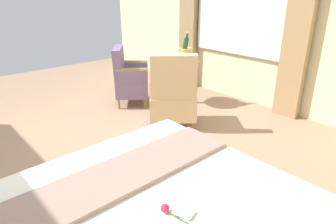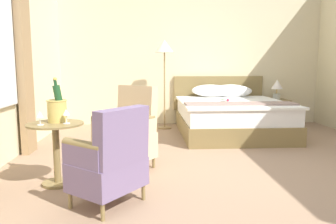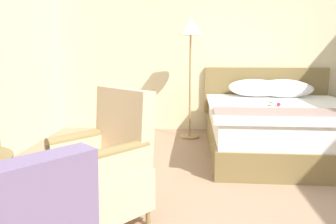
{
  "view_description": "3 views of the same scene",
  "coord_description": "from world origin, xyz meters",
  "px_view_note": "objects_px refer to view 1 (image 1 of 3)",
  "views": [
    {
      "loc": [
        1.3,
        2.9,
        1.72
      ],
      "look_at": [
        -0.35,
        1.05,
        0.7
      ],
      "focal_mm": 32.0,
      "sensor_mm": 36.0,
      "label": 1
    },
    {
      "loc": [
        -0.95,
        -3.76,
        1.25
      ],
      "look_at": [
        -0.67,
        0.76,
        0.61
      ],
      "focal_mm": 35.0,
      "sensor_mm": 36.0,
      "label": 2
    },
    {
      "loc": [
        -0.56,
        -2.06,
        1.28
      ],
      "look_at": [
        -0.77,
        0.59,
        0.79
      ],
      "focal_mm": 35.0,
      "sensor_mm": 36.0,
      "label": 3
    }
  ],
  "objects_px": {
    "champagne_bucket": "(186,54)",
    "wine_glass_near_edge": "(176,56)",
    "wine_glass_near_bucket": "(184,54)",
    "side_table_round": "(183,78)",
    "armchair_facing_bed": "(129,78)",
    "armchair_by_window": "(173,96)"
  },
  "relations": [
    {
      "from": "champagne_bucket",
      "to": "wine_glass_near_edge",
      "type": "relative_size",
      "value": 3.17
    },
    {
      "from": "wine_glass_near_bucket",
      "to": "wine_glass_near_edge",
      "type": "bearing_deg",
      "value": 15.66
    },
    {
      "from": "side_table_round",
      "to": "wine_glass_near_edge",
      "type": "xyz_separation_m",
      "value": [
        0.13,
        -0.04,
        0.35
      ]
    },
    {
      "from": "wine_glass_near_edge",
      "to": "side_table_round",
      "type": "bearing_deg",
      "value": 164.14
    },
    {
      "from": "side_table_round",
      "to": "wine_glass_near_edge",
      "type": "relative_size",
      "value": 4.43
    },
    {
      "from": "champagne_bucket",
      "to": "wine_glass_near_edge",
      "type": "distance_m",
      "value": 0.16
    },
    {
      "from": "side_table_round",
      "to": "champagne_bucket",
      "type": "height_order",
      "value": "champagne_bucket"
    },
    {
      "from": "armchair_facing_bed",
      "to": "champagne_bucket",
      "type": "bearing_deg",
      "value": 134.18
    },
    {
      "from": "wine_glass_near_bucket",
      "to": "armchair_facing_bed",
      "type": "relative_size",
      "value": 0.15
    },
    {
      "from": "wine_glass_near_bucket",
      "to": "armchair_by_window",
      "type": "bearing_deg",
      "value": 37.89
    },
    {
      "from": "wine_glass_near_edge",
      "to": "armchair_facing_bed",
      "type": "xyz_separation_m",
      "value": [
        0.5,
        -0.53,
        -0.35
      ]
    },
    {
      "from": "side_table_round",
      "to": "champagne_bucket",
      "type": "distance_m",
      "value": 0.4
    },
    {
      "from": "side_table_round",
      "to": "armchair_by_window",
      "type": "distance_m",
      "value": 0.9
    },
    {
      "from": "wine_glass_near_bucket",
      "to": "armchair_facing_bed",
      "type": "height_order",
      "value": "armchair_facing_bed"
    },
    {
      "from": "armchair_by_window",
      "to": "armchair_facing_bed",
      "type": "height_order",
      "value": "armchair_by_window"
    },
    {
      "from": "armchair_by_window",
      "to": "champagne_bucket",
      "type": "bearing_deg",
      "value": -146.19
    },
    {
      "from": "side_table_round",
      "to": "wine_glass_near_edge",
      "type": "height_order",
      "value": "wine_glass_near_edge"
    },
    {
      "from": "champagne_bucket",
      "to": "wine_glass_near_bucket",
      "type": "relative_size",
      "value": 3.4
    },
    {
      "from": "wine_glass_near_bucket",
      "to": "wine_glass_near_edge",
      "type": "height_order",
      "value": "wine_glass_near_edge"
    },
    {
      "from": "champagne_bucket",
      "to": "armchair_by_window",
      "type": "bearing_deg",
      "value": 33.81
    },
    {
      "from": "wine_glass_near_bucket",
      "to": "armchair_by_window",
      "type": "relative_size",
      "value": 0.14
    },
    {
      "from": "wine_glass_near_bucket",
      "to": "wine_glass_near_edge",
      "type": "xyz_separation_m",
      "value": [
        0.24,
        0.07,
        0.01
      ]
    }
  ]
}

